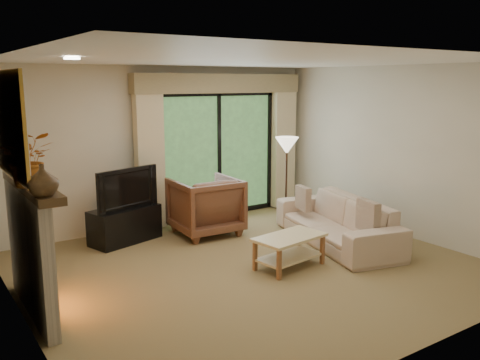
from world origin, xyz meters
TOP-DOWN VIEW (x-y plane):
  - floor at (0.00, 0.00)m, footprint 5.50×5.50m
  - ceiling at (0.00, 0.00)m, footprint 5.50×5.50m
  - wall_back at (0.00, 2.50)m, footprint 5.00×0.00m
  - wall_front at (0.00, -2.50)m, footprint 5.00×0.00m
  - wall_left at (-2.75, 0.00)m, footprint 0.00×5.00m
  - wall_right at (2.75, 0.00)m, footprint 0.00×5.00m
  - fireplace at (-2.63, 0.20)m, footprint 0.24×1.70m
  - mirror at (-2.71, 0.20)m, footprint 0.07×1.45m
  - sliding_door at (1.00, 2.45)m, footprint 2.26×0.10m
  - curtain_left at (-0.35, 2.34)m, footprint 0.45×0.18m
  - curtain_right at (2.35, 2.34)m, footprint 0.45×0.18m
  - cornice at (1.00, 2.36)m, footprint 3.20×0.24m
  - media_console at (-0.95, 1.95)m, footprint 1.13×0.74m
  - tv at (-0.95, 1.95)m, footprint 1.04×0.42m
  - armchair at (0.25, 1.64)m, footprint 1.01×1.04m
  - sofa at (1.61, 0.14)m, footprint 1.43×2.45m
  - pillow_near at (1.53, -0.52)m, footprint 0.21×0.44m
  - pillow_far at (1.53, 0.81)m, footprint 0.18×0.38m
  - coffee_table at (0.40, -0.25)m, footprint 0.99×0.64m
  - floor_lamp at (1.71, 1.44)m, footprint 0.42×0.42m
  - vase at (-2.61, -0.50)m, footprint 0.32×0.32m
  - branches at (-2.61, 0.01)m, footprint 0.55×0.51m

SIDE VIEW (x-z plane):
  - floor at x=0.00m, z-range 0.00..0.00m
  - coffee_table at x=0.40m, z-range 0.00..0.42m
  - media_console at x=-0.95m, z-range 0.00..0.52m
  - sofa at x=1.61m, z-range 0.00..0.67m
  - armchair at x=0.25m, z-range 0.00..0.90m
  - pillow_far at x=1.53m, z-range 0.38..0.75m
  - pillow_near at x=1.53m, z-range 0.36..0.78m
  - fireplace at x=-2.63m, z-range 0.00..1.37m
  - floor_lamp at x=1.71m, z-range 0.00..1.45m
  - tv at x=-0.95m, z-range 0.52..1.12m
  - sliding_door at x=1.00m, z-range 0.02..2.18m
  - curtain_left at x=-0.35m, z-range 0.02..2.38m
  - curtain_right at x=2.35m, z-range 0.02..2.38m
  - wall_back at x=0.00m, z-range -1.20..3.80m
  - wall_front at x=0.00m, z-range -1.20..3.80m
  - wall_left at x=-2.75m, z-range -1.20..3.80m
  - wall_right at x=2.75m, z-range -1.20..3.80m
  - vase at x=-2.61m, z-range 1.37..1.65m
  - branches at x=-2.61m, z-range 1.37..1.89m
  - mirror at x=-2.71m, z-range 1.44..2.46m
  - cornice at x=1.00m, z-range 2.16..2.48m
  - ceiling at x=0.00m, z-range 2.60..2.60m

